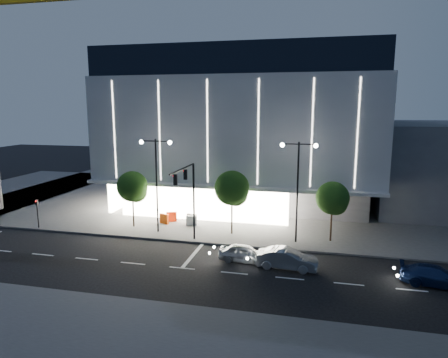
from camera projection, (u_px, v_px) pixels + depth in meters
name	position (u px, v px, depth m)	size (l,w,h in m)	color
ground	(164.00, 258.00, 31.80)	(160.00, 160.00, 0.00)	black
sidewalk_museum	(265.00, 196.00, 53.66)	(70.00, 40.00, 0.15)	#474747
sidewalk_near	(170.00, 357.00, 19.17)	(70.00, 10.00, 0.15)	#474747
museum	(249.00, 128.00, 50.83)	(30.00, 25.80, 18.00)	#4C4C51
annex_building	(440.00, 165.00, 48.07)	(16.00, 20.00, 10.00)	#4C4C51
traffic_mast	(188.00, 189.00, 33.87)	(0.33, 5.89, 7.07)	black
street_lamp_west	(156.00, 172.00, 37.15)	(3.16, 0.36, 9.00)	black
street_lamp_east	(298.00, 177.00, 34.24)	(3.16, 0.36, 9.00)	black
ped_signal_far	(37.00, 210.00, 39.13)	(0.22, 0.24, 3.00)	black
tree_left	(133.00, 188.00, 39.13)	(3.02, 3.02, 5.72)	black
tree_mid	(232.00, 190.00, 36.84)	(3.25, 3.25, 6.15)	black
tree_right	(333.00, 200.00, 34.91)	(2.91, 2.91, 5.51)	black
car_lead	(244.00, 253.00, 31.04)	(1.60, 3.97, 1.35)	#999BA0
car_second	(287.00, 259.00, 29.74)	(1.58, 4.54, 1.49)	#989A9F
car_third	(436.00, 276.00, 26.93)	(1.87, 4.60, 1.34)	navy
barrier_a	(172.00, 217.00, 41.44)	(1.10, 0.25, 1.00)	red
barrier_b	(192.00, 219.00, 40.69)	(1.10, 0.25, 1.00)	#BDBDBD
barrier_c	(164.00, 219.00, 40.69)	(1.10, 0.25, 1.00)	#FF530E
barrier_d	(192.00, 221.00, 39.99)	(1.10, 0.25, 1.00)	silver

